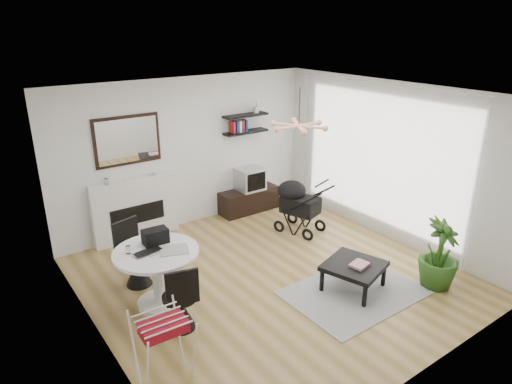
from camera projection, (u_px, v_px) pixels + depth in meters
floor at (272, 277)px, 6.80m from camera, size 5.00×5.00×0.00m
ceiling at (274, 95)px, 5.85m from camera, size 5.00×5.00×0.00m
wall_back at (188, 153)px, 8.22m from camera, size 5.00×0.00×5.00m
wall_left at (91, 241)px, 4.96m from camera, size 0.00×5.00×5.00m
wall_right at (390, 162)px, 7.69m from camera, size 0.00×5.00×5.00m
sheer_curtain at (377, 160)px, 7.79m from camera, size 0.04×3.60×2.60m
fireplace at (135, 202)px, 7.80m from camera, size 1.50×0.17×2.16m
shelf_lower at (246, 132)px, 8.68m from camera, size 0.90×0.25×0.04m
shelf_upper at (246, 115)px, 8.57m from camera, size 0.90×0.25×0.04m
pendant_lamp at (299, 126)px, 6.65m from camera, size 0.90×0.90×0.10m
tv_console at (249, 200)px, 9.10m from camera, size 1.21×0.42×0.46m
crt_tv at (250, 179)px, 8.95m from camera, size 0.51×0.44×0.44m
dining_table at (157, 270)px, 5.97m from camera, size 1.11×1.11×0.81m
laptop at (150, 253)px, 5.78m from camera, size 0.39×0.28×0.03m
black_bag at (155, 236)px, 6.05m from camera, size 0.34×0.22×0.20m
newspaper at (174, 250)px, 5.89m from camera, size 0.45×0.41×0.01m
drinking_glass at (128, 250)px, 5.79m from camera, size 0.06×0.06×0.11m
chair_far at (137, 265)px, 6.54m from camera, size 0.49×0.51×0.96m
chair_near at (181, 309)px, 5.58m from camera, size 0.46×0.48×0.91m
drying_rack at (164, 348)px, 4.70m from camera, size 0.56×0.52×0.80m
stroller at (298, 208)px, 8.18m from camera, size 0.75×0.94×1.04m
rug at (354, 293)px, 6.41m from camera, size 1.84×1.33×0.01m
coffee_table at (354, 267)px, 6.40m from camera, size 0.94×0.94×0.39m
magazines at (359, 265)px, 6.33m from camera, size 0.29×0.25×0.04m
potted_plant at (440, 254)px, 6.42m from camera, size 0.67×0.67×1.02m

